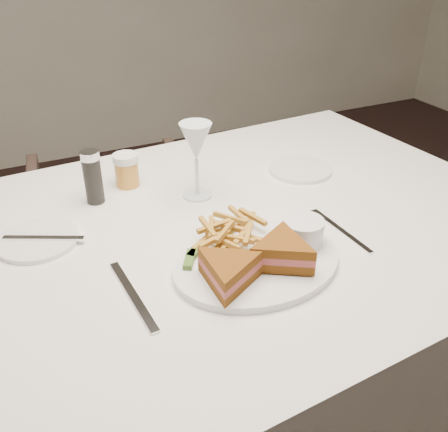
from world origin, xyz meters
TOP-DOWN VIEW (x-y plane):
  - table at (-0.39, 0.24)m, footprint 1.44×1.01m
  - chair_far at (-0.42, 1.06)m, footprint 0.64×0.61m
  - table_setting at (-0.39, 0.18)m, footprint 0.81×0.61m

SIDE VIEW (x-z plane):
  - chair_far at x=-0.42m, z-range 0.00..0.59m
  - table at x=-0.39m, z-range 0.00..0.75m
  - table_setting at x=-0.39m, z-range 0.70..0.88m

